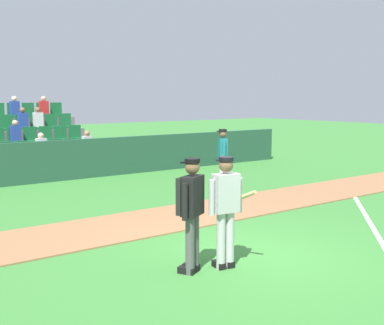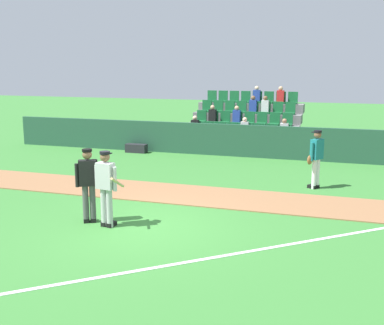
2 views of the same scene
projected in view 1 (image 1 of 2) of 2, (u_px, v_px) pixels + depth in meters
ground_plane at (247, 256)px, 8.55m from camera, size 80.00×80.00×0.00m
infield_dirt_path at (153, 221)px, 10.88m from camera, size 28.00×2.09×0.03m
foul_line_chalk at (376, 233)px, 9.94m from camera, size 9.04×8.04×0.01m
dugout_fence at (44, 162)px, 15.79m from camera, size 20.00×0.16×1.30m
stadium_bleachers at (20, 152)px, 17.60m from camera, size 5.00×3.80×2.70m
batter_grey_jersey at (226, 208)px, 7.82m from camera, size 0.64×0.80×1.76m
umpire_home_plate at (191, 209)px, 7.62m from camera, size 0.54×0.44×1.76m
runner_teal_jersey at (223, 157)px, 14.40m from camera, size 0.48×0.59×1.76m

